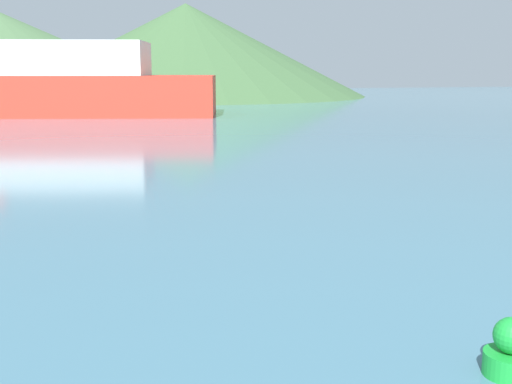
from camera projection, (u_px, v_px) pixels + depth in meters
The scene contains 2 objects.
buoy_marker at pixel (511, 352), 7.74m from camera, with size 0.64×0.64×0.73m.
hill_central at pixel (186, 50), 88.58m from camera, with size 49.29×49.29×12.52m.
Camera 1 is at (-4.19, 1.69, 3.66)m, focal length 45.00 mm.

